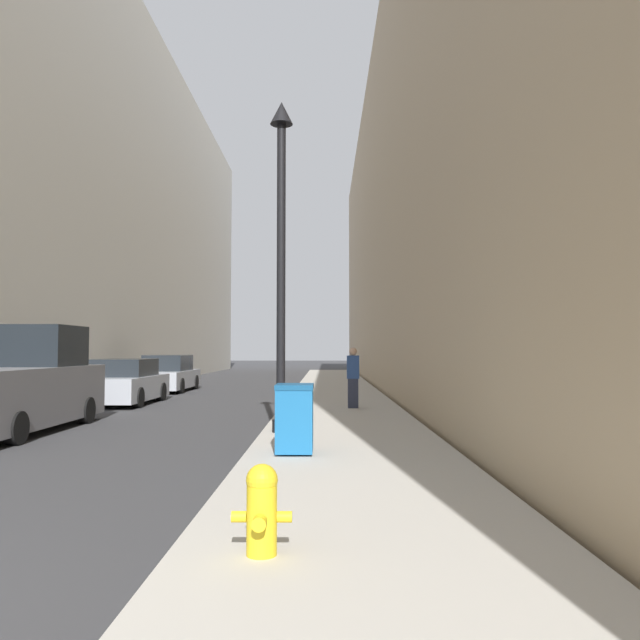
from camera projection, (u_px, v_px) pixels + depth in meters
sidewalk_right at (338, 401)px, 20.95m from camera, size 3.43×60.00×0.16m
building_left_glass at (9, 187)px, 29.53m from camera, size 12.00×60.00×19.00m
building_right_stone at (501, 214)px, 29.26m from camera, size 12.00×60.00×16.34m
fire_hydrant at (262, 507)px, 5.00m from camera, size 0.49×0.37×0.72m
trash_bin at (295, 418)px, 9.90m from camera, size 0.59×0.72×1.09m
lamppost at (281, 238)px, 12.59m from camera, size 0.46×0.46×6.70m
pickup_truck at (16, 387)px, 13.68m from camera, size 2.17×5.59×2.36m
parked_sedan_near at (124, 383)px, 20.63m from camera, size 1.98×4.49×1.49m
parked_sedan_far at (168, 375)px, 26.98m from camera, size 1.96×4.76×1.57m
pedestrian_on_sidewalk at (353, 378)px, 17.60m from camera, size 0.34×0.22×1.70m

